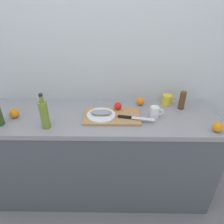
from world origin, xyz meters
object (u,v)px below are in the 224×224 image
Objects in this scene: chef_knife at (131,118)px; olive_oil_bottle at (44,114)px; coffee_mug_0 at (155,112)px; pepper_mill at (182,100)px; fish_fillet at (101,112)px; cutting_board at (112,116)px; coffee_mug_1 at (167,100)px; orange_0 at (218,127)px; white_plate at (101,115)px.

olive_oil_bottle reaches higher than chef_knife.
pepper_mill reaches higher than coffee_mug_0.
fish_fillet is at bearing -166.39° from pepper_mill.
cutting_board is 0.35m from coffee_mug_0.
fish_fillet is 0.43m from olive_oil_bottle.
pepper_mill is (0.11, -0.08, 0.03)m from coffee_mug_1.
coffee_mug_1 is (0.50, 0.24, 0.04)m from cutting_board.
coffee_mug_1 is at bearing 122.56° from orange_0.
fish_fillet is at bearing -172.09° from cutting_board.
white_plate is at bearing 0.00° from fish_fillet.
olive_oil_bottle is 0.86m from coffee_mug_0.
coffee_mug_1 is 0.77× the size of pepper_mill.
cutting_board is 0.09m from white_plate.
coffee_mug_1 is 1.69× the size of orange_0.
cutting_board is at bearing 179.94° from coffee_mug_0.
chef_knife is 0.66m from olive_oil_bottle.
pepper_mill is (0.45, 0.21, 0.05)m from chef_knife.
olive_oil_bottle is 1.27m from orange_0.
fish_fillet is at bearing 168.59° from orange_0.
cutting_board is 0.79m from orange_0.
orange_0 is 0.46× the size of pepper_mill.
coffee_mug_1 reaches higher than chef_knife.
coffee_mug_0 is at bearing 10.13° from olive_oil_bottle.
coffee_mug_0 reaches higher than white_plate.
orange_0 is at bearing -2.09° from chef_knife.
coffee_mug_0 is (0.19, 0.05, 0.02)m from chef_knife.
cutting_board is at bearing 172.34° from chef_knife.
pepper_mill is at bearing 30.94° from coffee_mug_0.
orange_0 reaches higher than chef_knife.
coffee_mug_1 is at bearing 23.03° from white_plate.
cutting_board is 6.15× the size of orange_0.
olive_oil_bottle is at bearing -161.17° from white_plate.
cutting_board is 0.10m from fish_fillet.
coffee_mug_1 reaches higher than fish_fillet.
pepper_mill is (0.70, 0.17, 0.05)m from white_plate.
olive_oil_bottle is (-0.65, -0.10, 0.08)m from chef_knife.
chef_knife is (0.24, -0.04, 0.00)m from white_plate.
pepper_mill is at bearing 15.56° from olive_oil_bottle.
cutting_board is 0.16m from chef_knife.
white_plate is at bearing -166.39° from pepper_mill.
coffee_mug_1 is (0.35, 0.29, 0.02)m from chef_knife.
coffee_mug_0 is at bearing 1.56° from fish_fillet.
white_plate is (-0.09, -0.01, 0.02)m from cutting_board.
orange_0 is at bearing -13.53° from cutting_board.
orange_0 is (0.27, -0.42, -0.01)m from coffee_mug_1.
orange_0 is (0.62, -0.14, 0.01)m from chef_knife.
chef_knife is 0.45m from coffee_mug_1.
olive_oil_bottle reaches higher than coffee_mug_0.
chef_knife is at bearing -8.85° from white_plate.
cutting_board is 4.12× the size of coffee_mug_0.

